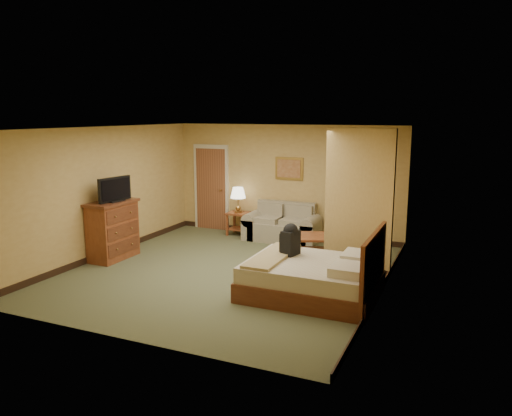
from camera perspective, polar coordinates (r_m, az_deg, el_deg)
The scene contains 17 objects.
floor at distance 9.20m, azimuth -3.20°, elevation -7.30°, with size 6.00×6.00×0.00m, color #515638.
ceiling at distance 8.75m, azimuth -3.38°, elevation 9.10°, with size 6.00×6.00×0.00m, color white.
back_wall at distance 11.61m, azimuth 3.42°, elevation 3.08°, with size 5.50×0.02×2.60m, color tan.
left_wall at distance 10.41m, azimuth -16.93°, elevation 1.73°, with size 0.02×6.00×2.60m, color tan.
right_wall at distance 8.04m, azimuth 14.48°, elevation -0.71°, with size 0.02×6.00×2.60m, color tan.
partition at distance 9.04m, azimuth 11.69°, elevation 0.66°, with size 1.20×0.15×2.60m, color tan.
door at distance 12.41m, azimuth -5.13°, elevation 2.31°, with size 0.94×0.16×2.10m.
baseboard at distance 11.83m, azimuth 3.34°, elevation -2.89°, with size 5.50×0.02×0.12m, color black.
loveseat at distance 11.37m, azimuth 3.02°, elevation -2.32°, with size 1.70×0.79×0.86m.
side_table at distance 11.86m, azimuth -2.05°, elevation -1.37°, with size 0.49×0.49×0.54m.
table_lamp at distance 11.74m, azimuth -2.07°, elevation 1.67°, with size 0.36×0.36×0.60m.
coffee_table at distance 9.95m, azimuth 6.48°, elevation -3.90°, with size 0.97×0.97×0.48m.
wall_picture at distance 11.52m, azimuth 3.80°, elevation 4.52°, with size 0.67×0.04×0.52m.
dresser at distance 10.26m, azimuth -16.05°, elevation -2.41°, with size 0.57×1.09×1.16m.
tv at distance 10.05m, azimuth -15.84°, elevation 1.98°, with size 0.24×0.79×0.48m.
bed at distance 7.99m, azimuth 6.84°, elevation -7.89°, with size 2.05×1.74×1.13m.
backpack at distance 8.23m, azimuth 3.97°, elevation -3.48°, with size 0.27×0.35×0.53m.
Camera 1 is at (3.96, -7.80, 2.86)m, focal length 35.00 mm.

